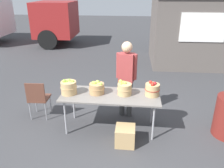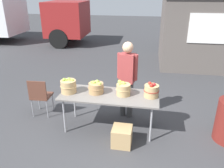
% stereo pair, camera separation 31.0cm
% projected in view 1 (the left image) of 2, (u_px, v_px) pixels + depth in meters
% --- Properties ---
extents(ground_plane, '(40.00, 40.00, 0.00)m').
position_uv_depth(ground_plane, '(110.00, 128.00, 4.70)').
color(ground_plane, '#38383A').
extents(market_table, '(1.90, 0.76, 0.75)m').
position_uv_depth(market_table, '(110.00, 97.00, 4.42)').
color(market_table, slate).
rests_on(market_table, ground).
extents(apple_basket_green_0, '(0.32, 0.32, 0.30)m').
position_uv_depth(apple_basket_green_0, '(69.00, 87.00, 4.40)').
color(apple_basket_green_0, tan).
rests_on(apple_basket_green_0, market_table).
extents(apple_basket_green_1, '(0.31, 0.31, 0.25)m').
position_uv_depth(apple_basket_green_1, '(97.00, 88.00, 4.42)').
color(apple_basket_green_1, '#A87F51').
rests_on(apple_basket_green_1, market_table).
extents(apple_basket_green_2, '(0.29, 0.29, 0.28)m').
position_uv_depth(apple_basket_green_2, '(124.00, 89.00, 4.37)').
color(apple_basket_green_2, tan).
rests_on(apple_basket_green_2, market_table).
extents(apple_basket_red_0, '(0.29, 0.29, 0.29)m').
position_uv_depth(apple_basket_red_0, '(152.00, 89.00, 4.33)').
color(apple_basket_red_0, tan).
rests_on(apple_basket_red_0, market_table).
extents(vendor_adult, '(0.43, 0.28, 1.67)m').
position_uv_depth(vendor_adult, '(126.00, 74.00, 4.79)').
color(vendor_adult, '#3F3F3F').
rests_on(vendor_adult, ground).
extents(food_kiosk, '(3.57, 2.98, 2.74)m').
position_uv_depth(food_kiosk, '(195.00, 25.00, 8.28)').
color(food_kiosk, '#59514C').
rests_on(food_kiosk, ground).
extents(folding_chair, '(0.42, 0.42, 0.86)m').
position_uv_depth(folding_chair, '(38.00, 97.00, 4.87)').
color(folding_chair, brown).
rests_on(folding_chair, ground).
extents(produce_crate, '(0.35, 0.35, 0.35)m').
position_uv_depth(produce_crate, '(125.00, 136.00, 4.15)').
color(produce_crate, tan).
rests_on(produce_crate, ground).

